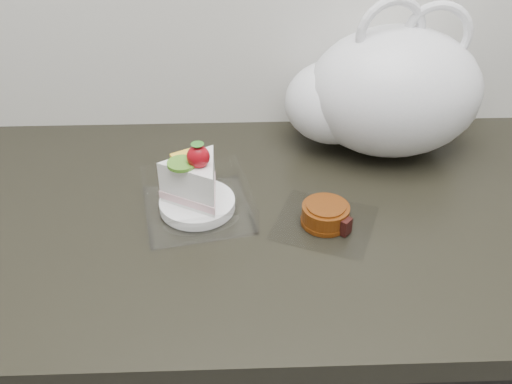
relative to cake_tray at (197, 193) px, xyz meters
name	(u,v)px	position (x,y,z in m)	size (l,w,h in m)	color
counter	(287,375)	(0.17, 0.00, -0.48)	(2.04, 0.64, 0.90)	black
cake_tray	(197,193)	(0.00, 0.00, 0.00)	(0.20, 0.20, 0.14)	white
mooncake_wrap	(326,216)	(0.21, -0.04, -0.02)	(0.20, 0.19, 0.04)	white
plastic_bag	(382,93)	(0.34, 0.19, 0.08)	(0.38, 0.27, 0.30)	white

